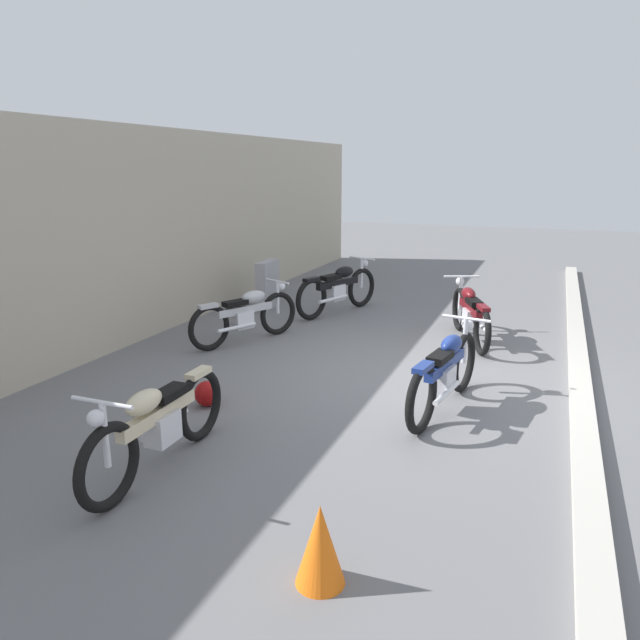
{
  "coord_description": "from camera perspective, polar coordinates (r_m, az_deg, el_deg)",
  "views": [
    {
      "loc": [
        -6.92,
        -1.4,
        2.56
      ],
      "look_at": [
        0.24,
        1.46,
        0.55
      ],
      "focal_mm": 33.1,
      "sensor_mm": 36.0,
      "label": 1
    }
  ],
  "objects": [
    {
      "name": "motorcycle_cream",
      "position": [
        5.3,
        -15.44,
        -9.69
      ],
      "size": [
        1.98,
        0.55,
        0.89
      ],
      "rotation": [
        0.0,
        0.0,
        3.15
      ],
      "color": "black",
      "rests_on": "ground_plane"
    },
    {
      "name": "stone_marker",
      "position": [
        10.98,
        -5.1,
        3.42
      ],
      "size": [
        0.66,
        0.23,
        0.88
      ],
      "primitive_type": "cube",
      "rotation": [
        0.0,
        0.0,
        0.05
      ],
      "color": "#9E9EA3",
      "rests_on": "ground_plane"
    },
    {
      "name": "motorcycle_maroon",
      "position": [
        9.1,
        14.31,
        0.62
      ],
      "size": [
        1.88,
        0.93,
        0.9
      ],
      "rotation": [
        0.0,
        0.0,
        0.39
      ],
      "color": "black",
      "rests_on": "ground_plane"
    },
    {
      "name": "motorcycle_black",
      "position": [
        10.57,
        1.78,
        3.09
      ],
      "size": [
        1.97,
        0.94,
        0.93
      ],
      "rotation": [
        0.0,
        0.0,
        -0.37
      ],
      "color": "black",
      "rests_on": "ground_plane"
    },
    {
      "name": "building_wall",
      "position": [
        9.12,
        -18.51,
        7.66
      ],
      "size": [
        18.0,
        0.3,
        3.15
      ],
      "primitive_type": "cube",
      "color": "#B2A893",
      "rests_on": "ground_plane"
    },
    {
      "name": "ground_plane",
      "position": [
        7.51,
        9.76,
        -5.53
      ],
      "size": [
        40.0,
        40.0,
        0.0
      ],
      "primitive_type": "plane",
      "color": "slate"
    },
    {
      "name": "traffic_cone",
      "position": [
        3.94,
        0.02,
        -20.89
      ],
      "size": [
        0.32,
        0.32,
        0.55
      ],
      "primitive_type": "cone",
      "color": "orange",
      "rests_on": "ground_plane"
    },
    {
      "name": "motorcycle_silver",
      "position": [
        8.86,
        -7.17,
        0.49
      ],
      "size": [
        1.78,
        0.97,
        0.87
      ],
      "rotation": [
        0.0,
        0.0,
        -0.45
      ],
      "color": "black",
      "rests_on": "ground_plane"
    },
    {
      "name": "motorcycle_blue",
      "position": [
        6.47,
        12.03,
        -4.91
      ],
      "size": [
        1.99,
        0.59,
        0.9
      ],
      "rotation": [
        0.0,
        0.0,
        -0.16
      ],
      "color": "black",
      "rests_on": "ground_plane"
    },
    {
      "name": "helmet",
      "position": [
        6.65,
        -10.86,
        -7.0
      ],
      "size": [
        0.28,
        0.28,
        0.28
      ],
      "primitive_type": "sphere",
      "color": "maroon",
      "rests_on": "ground_plane"
    },
    {
      "name": "curb_strip",
      "position": [
        7.37,
        23.9,
        -6.52
      ],
      "size": [
        18.0,
        0.24,
        0.12
      ],
      "primitive_type": "cube",
      "color": "#B7B2A8",
      "rests_on": "ground_plane"
    }
  ]
}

